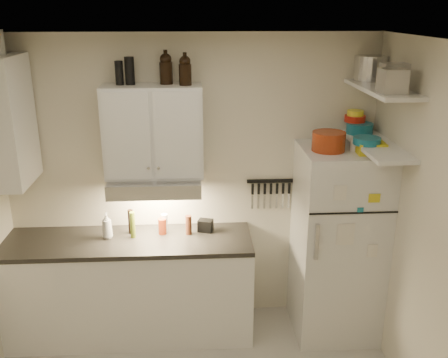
{
  "coord_description": "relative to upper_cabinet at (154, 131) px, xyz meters",
  "views": [
    {
      "loc": [
        0.04,
        -2.67,
        2.79
      ],
      "look_at": [
        0.25,
        0.9,
        1.55
      ],
      "focal_mm": 40.0,
      "sensor_mm": 36.0,
      "label": 1
    }
  ],
  "objects": [
    {
      "name": "ceiling",
      "position": [
        0.3,
        -1.33,
        0.78
      ],
      "size": [
        3.2,
        3.0,
        0.02
      ],
      "primitive_type": "cube",
      "color": "white",
      "rests_on": "ground"
    },
    {
      "name": "back_wall",
      "position": [
        0.3,
        0.18,
        -0.53
      ],
      "size": [
        3.2,
        0.02,
        2.6
      ],
      "primitive_type": "cube",
      "color": "beige",
      "rests_on": "ground"
    },
    {
      "name": "base_cabinet",
      "position": [
        -0.25,
        -0.14,
        -1.39
      ],
      "size": [
        2.1,
        0.6,
        0.88
      ],
      "primitive_type": "cube",
      "color": "white",
      "rests_on": "floor"
    },
    {
      "name": "countertop",
      "position": [
        -0.25,
        -0.14,
        -0.93
      ],
      "size": [
        2.1,
        0.62,
        0.04
      ],
      "primitive_type": "cube",
      "color": "black",
      "rests_on": "base_cabinet"
    },
    {
      "name": "upper_cabinet",
      "position": [
        0.0,
        0.0,
        0.0
      ],
      "size": [
        0.8,
        0.33,
        0.75
      ],
      "primitive_type": "cube",
      "color": "white",
      "rests_on": "back_wall"
    },
    {
      "name": "side_cabinet",
      "position": [
        -1.14,
        -0.14,
        0.12
      ],
      "size": [
        0.33,
        0.55,
        1.0
      ],
      "primitive_type": "cube",
      "color": "white",
      "rests_on": "left_wall"
    },
    {
      "name": "range_hood",
      "position": [
        0.0,
        -0.06,
        -0.44
      ],
      "size": [
        0.76,
        0.46,
        0.12
      ],
      "primitive_type": "cube",
      "color": "silver",
      "rests_on": "back_wall"
    },
    {
      "name": "fridge",
      "position": [
        1.55,
        -0.18,
        -0.98
      ],
      "size": [
        0.7,
        0.68,
        1.7
      ],
      "primitive_type": "cube",
      "color": "white",
      "rests_on": "floor"
    },
    {
      "name": "shelf_hi",
      "position": [
        1.75,
        -0.31,
        0.38
      ],
      "size": [
        0.3,
        0.95,
        0.03
      ],
      "primitive_type": "cube",
      "color": "white",
      "rests_on": "right_wall"
    },
    {
      "name": "shelf_lo",
      "position": [
        1.75,
        -0.31,
        -0.07
      ],
      "size": [
        0.3,
        0.95,
        0.03
      ],
      "primitive_type": "cube",
      "color": "white",
      "rests_on": "right_wall"
    },
    {
      "name": "knife_strip",
      "position": [
        1.0,
        0.15,
        -0.51
      ],
      "size": [
        0.42,
        0.02,
        0.03
      ],
      "primitive_type": "cube",
      "color": "black",
      "rests_on": "back_wall"
    },
    {
      "name": "dutch_oven",
      "position": [
        1.4,
        -0.22,
        -0.05
      ],
      "size": [
        0.33,
        0.33,
        0.15
      ],
      "primitive_type": "cylinder",
      "rotation": [
        0.0,
        0.0,
        -0.32
      ],
      "color": "maroon",
      "rests_on": "fridge"
    },
    {
      "name": "book_stack",
      "position": [
        1.71,
        -0.28,
        -0.08
      ],
      "size": [
        0.23,
        0.28,
        0.09
      ],
      "primitive_type": "cube",
      "rotation": [
        0.0,
        0.0,
        -0.06
      ],
      "color": "yellow",
      "rests_on": "fridge"
    },
    {
      "name": "spice_jar",
      "position": [
        1.6,
        -0.24,
        -0.07
      ],
      "size": [
        0.08,
        0.08,
        0.11
      ],
      "primitive_type": "cylinder",
      "rotation": [
        0.0,
        0.0,
        -0.36
      ],
      "color": "silver",
      "rests_on": "fridge"
    },
    {
      "name": "stock_pot",
      "position": [
        1.78,
        0.06,
        0.49
      ],
      "size": [
        0.28,
        0.28,
        0.2
      ],
      "primitive_type": "cylinder",
      "rotation": [
        0.0,
        0.0,
        -0.02
      ],
      "color": "silver",
      "rests_on": "shelf_hi"
    },
    {
      "name": "tin_a",
      "position": [
        1.81,
        -0.35,
        0.48
      ],
      "size": [
        0.19,
        0.17,
        0.18
      ],
      "primitive_type": "cube",
      "rotation": [
        0.0,
        0.0,
        -0.04
      ],
      "color": "#AAAAAD",
      "rests_on": "shelf_hi"
    },
    {
      "name": "tin_b",
      "position": [
        1.71,
        -0.59,
        0.48
      ],
      "size": [
        0.17,
        0.17,
        0.17
      ],
      "primitive_type": "cube",
      "rotation": [
        0.0,
        0.0,
        0.03
      ],
      "color": "#AAAAAD",
      "rests_on": "shelf_hi"
    },
    {
      "name": "bowl_teal",
      "position": [
        1.72,
        0.03,
        -0.01
      ],
      "size": [
        0.22,
        0.22,
        0.09
      ],
      "primitive_type": "cylinder",
      "color": "#176C83",
      "rests_on": "shelf_lo"
    },
    {
      "name": "bowl_orange",
      "position": [
        1.7,
        0.09,
        0.06
      ],
      "size": [
        0.18,
        0.18,
        0.05
      ],
      "primitive_type": "cylinder",
      "color": "red",
      "rests_on": "bowl_teal"
    },
    {
      "name": "bowl_yellow",
      "position": [
        1.7,
        0.09,
        0.11
      ],
      "size": [
        0.14,
        0.14,
        0.04
      ],
      "primitive_type": "cylinder",
      "color": "yellow",
      "rests_on": "bowl_orange"
    },
    {
      "name": "plates",
      "position": [
        1.67,
        -0.32,
        -0.02
      ],
      "size": [
        0.23,
        0.23,
        0.05
      ],
      "primitive_type": "cylinder",
      "rotation": [
        0.0,
        0.0,
        0.1
      ],
      "color": "#176C83",
      "rests_on": "shelf_lo"
    },
    {
      "name": "growler_a",
      "position": [
        0.12,
        0.05,
        0.5
      ],
      "size": [
        0.11,
        0.11,
        0.25
      ],
      "primitive_type": null,
      "rotation": [
        0.0,
        0.0,
        0.03
      ],
      "color": "black",
      "rests_on": "upper_cabinet"
    },
    {
      "name": "growler_b",
      "position": [
        0.27,
        -0.02,
        0.49
      ],
      "size": [
        0.12,
        0.12,
        0.24
      ],
      "primitive_type": null,
      "rotation": [
        0.0,
        0.0,
        0.22
      ],
      "color": "black",
      "rests_on": "upper_cabinet"
    },
    {
      "name": "thermos_a",
      "position": [
        -0.17,
        0.03,
        0.48
      ],
      "size": [
        0.1,
        0.1,
        0.22
      ],
      "primitive_type": "cylinder",
      "rotation": [
        0.0,
        0.0,
        -0.36
      ],
      "color": "black",
      "rests_on": "upper_cabinet"
    },
    {
      "name": "thermos_b",
      "position": [
        -0.25,
        0.03,
        0.47
      ],
      "size": [
        0.08,
        0.08,
        0.19
      ],
      "primitive_type": "cylinder",
      "rotation": [
        0.0,
        0.0,
        0.25
      ],
      "color": "black",
      "rests_on": "upper_cabinet"
    },
    {
      "name": "soap_bottle",
      "position": [
        -0.42,
        -0.09,
        -0.78
      ],
      "size": [
        0.1,
        0.1,
        0.26
      ],
      "primitive_type": "imported",
      "rotation": [
        0.0,
        0.0,
        0.02
      ],
      "color": "white",
      "rests_on": "countertop"
    },
    {
      "name": "pepper_mill",
      "position": [
        0.27,
        -0.06,
        -0.82
      ],
      "size": [
        0.07,
        0.07,
        0.17
      ],
      "primitive_type": "cylinder",
      "rotation": [
        0.0,
        0.0,
        0.3
      ],
      "color": "#572B1A",
      "rests_on": "countertop"
    },
    {
      "name": "oil_bottle",
      "position": [
        -0.21,
        -0.1,
        -0.79
      ],
      "size": [
        0.05,
        0.05,
        0.23
      ],
      "primitive_type": "cylinder",
      "rotation": [
        0.0,
        0.0,
        0.21
      ],
      "color": "#556519",
      "rests_on": "countertop"
    },
    {
      "name": "vinegar_bottle",
      "position": [
        -0.23,
        -0.01,
        -0.8
      ],
      "size": [
        0.06,
        0.06,
        0.22
      ],
      "primitive_type": "cylinder",
      "rotation": [
        0.0,
        0.0,
        -0.32
      ],
      "color": "black",
      "rests_on": "countertop"
    },
    {
      "name": "clear_bottle",
      "position": [
        0.06,
        -0.01,
        -0.82
      ],
      "size": [
        0.07,
        0.07,
        0.17
      ],
      "primitive_type": "cylinder",
      "rotation": [
        0.0,
        0.0,
        0.32
      ],
      "color": "silver",
      "rests_on": "countertop"
    },
    {
      "name": "red_jar",
      "position": [
        0.04,
        -0.04,
        -0.83
      ],
      "size": [
        0.07,
        0.07,
        0.14
      ],
      "primitive_type": "cylinder",
      "rotation": [
        0.0,
        0.0,
        -0.03
      ],
      "color": "maroon",
      "rests_on": "countertop"
    },
    {
      "name": "caddy",
      "position": [
        0.41,
        -0.01,
        -0.85
      ],
      "size": [
        0.15,
        0.12,
        0.11
      ],
      "primitive_type": "cube",
      "rotation": [
        0.0,
        0.0,
        -0.31
      ],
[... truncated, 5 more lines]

